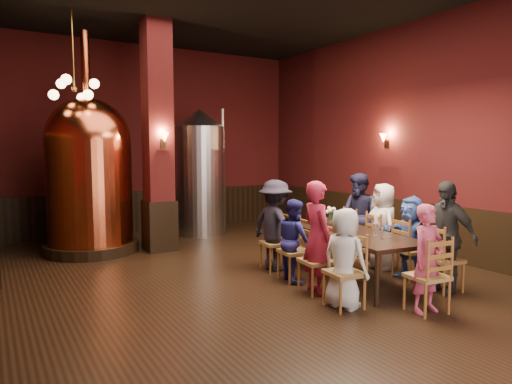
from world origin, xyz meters
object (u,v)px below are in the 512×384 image
dining_table (353,236)px  rose_vase (332,213)px  person_0 (344,258)px  person_1 (317,237)px  person_2 (294,240)px  copper_kettle (89,173)px  steel_vessel (200,172)px

dining_table → rose_vase: 0.74m
person_0 → person_1: bearing=-21.6°
dining_table → person_2: person_2 is taller
person_1 → copper_kettle: size_ratio=0.37×
dining_table → person_1: person_1 is taller
person_0 → copper_kettle: 5.47m
person_1 → copper_kettle: (-2.23, 4.28, 0.75)m
rose_vase → person_1: bearing=-138.4°
dining_table → person_1: (-0.88, -0.23, 0.11)m
dining_table → person_0: bearing=-130.4°
dining_table → person_1: 0.92m
steel_vessel → copper_kettle: bearing=-165.6°
steel_vessel → rose_vase: size_ratio=9.32×
person_2 → steel_vessel: size_ratio=0.43×
person_1 → person_2: size_ratio=1.25×
copper_kettle → rose_vase: (3.25, -3.37, -0.59)m
person_0 → steel_vessel: (0.48, 5.62, 0.83)m
person_2 → steel_vessel: steel_vessel is taller
person_0 → person_2: bearing=-21.6°
person_0 → rose_vase: (1.10, 1.57, 0.31)m
person_1 → steel_vessel: steel_vessel is taller
person_1 → person_0: bearing=-179.7°
dining_table → person_1: size_ratio=1.57×
person_0 → rose_vase: bearing=-49.7°
steel_vessel → rose_vase: bearing=-81.2°
dining_table → steel_vessel: bearing=102.7°
person_2 → person_1: bearing=-173.5°
dining_table → rose_vase: size_ratio=7.92×
dining_table → person_0: size_ratio=1.94×
dining_table → person_0: (-0.96, -0.89, -0.04)m
copper_kettle → person_2: bearing=-57.5°
person_0 → steel_vessel: steel_vessel is taller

